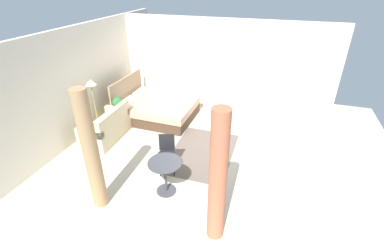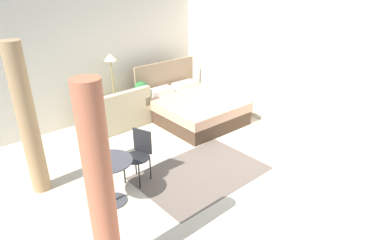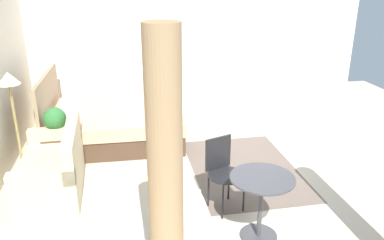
{
  "view_description": "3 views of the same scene",
  "coord_description": "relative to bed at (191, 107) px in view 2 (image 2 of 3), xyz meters",
  "views": [
    {
      "loc": [
        -5.55,
        -1.62,
        3.98
      ],
      "look_at": [
        -0.21,
        0.12,
        0.95
      ],
      "focal_mm": 25.37,
      "sensor_mm": 36.0,
      "label": 1
    },
    {
      "loc": [
        -3.52,
        -3.72,
        3.29
      ],
      "look_at": [
        -0.11,
        0.13,
        0.95
      ],
      "focal_mm": 31.15,
      "sensor_mm": 36.0,
      "label": 2
    },
    {
      "loc": [
        -5.02,
        1.58,
        2.72
      ],
      "look_at": [
        0.07,
        0.63,
        0.76
      ],
      "focal_mm": 36.43,
      "sensor_mm": 36.0,
      "label": 3
    }
  ],
  "objects": [
    {
      "name": "ground_plane",
      "position": [
        -1.33,
        -1.78,
        -0.31
      ],
      "size": [
        8.22,
        9.65,
        0.02
      ],
      "primitive_type": "cube",
      "color": "beige"
    },
    {
      "name": "couch",
      "position": [
        -1.58,
        0.74,
        0.01
      ],
      "size": [
        1.49,
        0.78,
        0.89
      ],
      "color": "beige",
      "rests_on": "ground"
    },
    {
      "name": "wall_right",
      "position": [
        1.28,
        -1.78,
        1.14
      ],
      "size": [
        0.12,
        6.65,
        2.88
      ],
      "primitive_type": "cube",
      "color": "silver",
      "rests_on": "ground"
    },
    {
      "name": "bed",
      "position": [
        0.0,
        0.0,
        0.0
      ],
      "size": [
        1.81,
        2.23,
        1.2
      ],
      "color": "#473323",
      "rests_on": "ground"
    },
    {
      "name": "potted_plant",
      "position": [
        -0.85,
        0.78,
        0.43
      ],
      "size": [
        0.33,
        0.33,
        0.46
      ],
      "color": "#935B3D",
      "rests_on": "nightstand"
    },
    {
      "name": "floor_lamp",
      "position": [
        -1.36,
        1.17,
        0.94
      ],
      "size": [
        0.31,
        0.31,
        1.58
      ],
      "color": "#99844C",
      "rests_on": "ground"
    },
    {
      "name": "curtain_left",
      "position": [
        -3.69,
        -2.78,
        0.91
      ],
      "size": [
        0.28,
        0.28,
        2.42
      ],
      "color": "#D1704C",
      "rests_on": "ground"
    },
    {
      "name": "wall_back",
      "position": [
        -1.33,
        1.55,
        1.14
      ],
      "size": [
        8.22,
        0.12,
        2.88
      ],
      "primitive_type": "cube",
      "color": "silver",
      "rests_on": "ground"
    },
    {
      "name": "area_rug",
      "position": [
        -1.43,
        -1.9,
        -0.3
      ],
      "size": [
        2.19,
        1.51,
        0.01
      ],
      "primitive_type": "cube",
      "color": "#66564C",
      "rests_on": "ground"
    },
    {
      "name": "cafe_chair_near_window",
      "position": [
        -2.31,
        -1.32,
        0.24
      ],
      "size": [
        0.56,
        0.56,
        0.89
      ],
      "color": "black",
      "rests_on": "ground"
    },
    {
      "name": "curtain_right",
      "position": [
        -3.69,
        -0.48,
        0.91
      ],
      "size": [
        0.28,
        0.28,
        2.42
      ],
      "color": "tan",
      "rests_on": "ground"
    },
    {
      "name": "balcony_table",
      "position": [
        -2.98,
        -1.57,
        0.22
      ],
      "size": [
        0.68,
        0.68,
        0.74
      ],
      "color": "#3F3F44",
      "rests_on": "ground"
    },
    {
      "name": "nightstand",
      "position": [
        -0.75,
        0.77,
        -0.06
      ],
      "size": [
        0.52,
        0.44,
        0.47
      ],
      "color": "#473323",
      "rests_on": "ground"
    },
    {
      "name": "vase",
      "position": [
        -0.63,
        0.82,
        0.27
      ],
      "size": [
        0.11,
        0.11,
        0.19
      ],
      "color": "silver",
      "rests_on": "nightstand"
    }
  ]
}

